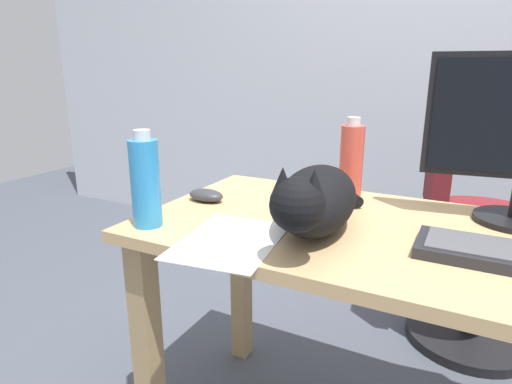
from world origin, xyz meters
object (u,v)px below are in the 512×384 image
object	(u,v)px
office_chair	(467,244)
water_bottle	(145,182)
spray_bottle	(351,162)
cat	(316,199)
computer_mouse	(206,195)

from	to	relation	value
office_chair	water_bottle	distance (m)	1.28
spray_bottle	office_chair	bearing A→B (deg)	58.07
office_chair	water_bottle	size ratio (longest dim) A/B	4.02
water_bottle	spray_bottle	size ratio (longest dim) A/B	0.98
cat	water_bottle	distance (m)	0.41
water_bottle	spray_bottle	distance (m)	0.59
cat	spray_bottle	bearing A→B (deg)	89.97
cat	water_bottle	xyz separation A→B (m)	(-0.38, -0.15, 0.03)
office_chair	spray_bottle	xyz separation A→B (m)	(-0.33, -0.54, 0.39)
office_chair	computer_mouse	distance (m)	1.07
office_chair	water_bottle	xyz separation A→B (m)	(-0.72, -0.99, 0.39)
office_chair	spray_bottle	bearing A→B (deg)	-121.93
spray_bottle	computer_mouse	bearing A→B (deg)	-149.45
spray_bottle	water_bottle	bearing A→B (deg)	-130.23
computer_mouse	spray_bottle	bearing A→B (deg)	30.55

